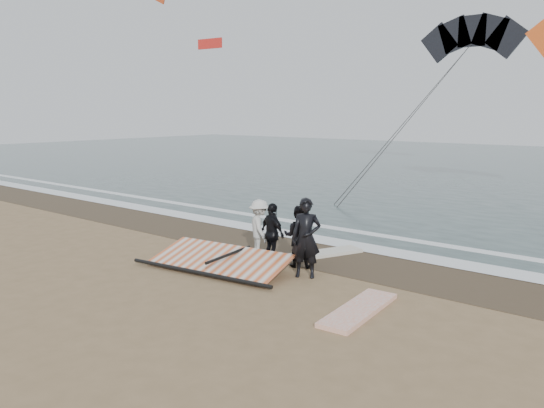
{
  "coord_description": "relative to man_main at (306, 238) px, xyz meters",
  "views": [
    {
      "loc": [
        7.14,
        -7.81,
        4.02
      ],
      "look_at": [
        -1.47,
        3.0,
        1.6
      ],
      "focal_mm": 35.0,
      "sensor_mm": 36.0,
      "label": 1
    }
  ],
  "objects": [
    {
      "name": "board_cream",
      "position": [
        -0.75,
        1.94,
        -0.94
      ],
      "size": [
        1.53,
        2.38,
        0.1
      ],
      "primitive_type": "cube",
      "rotation": [
        0.0,
        0.0,
        -0.42
      ],
      "color": "beige",
      "rests_on": "ground"
    },
    {
      "name": "wet_sand",
      "position": [
        0.03,
        1.98,
        -0.98
      ],
      "size": [
        120.0,
        2.8,
        0.01
      ],
      "primitive_type": "cube",
      "color": "#4C3D2B",
      "rests_on": "ground"
    },
    {
      "name": "foam_far",
      "position": [
        0.03,
        5.08,
        -0.96
      ],
      "size": [
        120.0,
        0.45,
        0.01
      ],
      "primitive_type": "cube",
      "color": "white",
      "rests_on": "sea"
    },
    {
      "name": "trio_cluster",
      "position": [
        -1.45,
        0.61,
        -0.17
      ],
      "size": [
        2.49,
        1.18,
        1.64
      ],
      "color": "black",
      "rests_on": "ground"
    },
    {
      "name": "man_main",
      "position": [
        0.0,
        0.0,
        0.0
      ],
      "size": [
        0.85,
        0.75,
        1.97
      ],
      "primitive_type": "imported",
      "rotation": [
        0.0,
        0.0,
        0.48
      ],
      "color": "black",
      "rests_on": "ground"
    },
    {
      "name": "distant_kites",
      "position": [
        -33.55,
        26.48,
        12.06
      ],
      "size": [
        12.85,
        2.12,
        7.3
      ],
      "color": "#C43E17",
      "rests_on": "ground"
    },
    {
      "name": "ground",
      "position": [
        0.03,
        -2.52,
        -0.98
      ],
      "size": [
        120.0,
        120.0,
        0.0
      ],
      "primitive_type": "plane",
      "color": "#8C704C",
      "rests_on": "ground"
    },
    {
      "name": "foam_near",
      "position": [
        0.03,
        3.38,
        -0.96
      ],
      "size": [
        120.0,
        0.9,
        0.01
      ],
      "primitive_type": "cube",
      "color": "white",
      "rests_on": "sea"
    },
    {
      "name": "kite_dark",
      "position": [
        -4.97,
        25.72,
        7.59
      ],
      "size": [
        7.77,
        8.8,
        19.26
      ],
      "color": "black",
      "rests_on": "ground"
    },
    {
      "name": "sail_rig",
      "position": [
        -2.13,
        -0.74,
        -0.79
      ],
      "size": [
        4.24,
        2.15,
        0.49
      ],
      "color": "black",
      "rests_on": "ground"
    },
    {
      "name": "board_white",
      "position": [
        2.18,
        -1.24,
        -0.94
      ],
      "size": [
        0.85,
        2.46,
        0.1
      ],
      "primitive_type": "cube",
      "rotation": [
        0.0,
        0.0,
        0.07
      ],
      "color": "white",
      "rests_on": "ground"
    }
  ]
}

